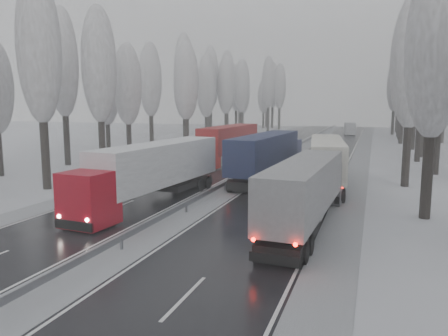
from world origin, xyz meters
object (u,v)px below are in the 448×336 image
Objects in this scene: truck_red_white at (152,169)px; truck_cream_box at (326,158)px; truck_grey_tarp at (308,187)px; truck_blue_box at (269,153)px; box_truck_distant at (350,128)px; truck_red_red at (226,142)px.

truck_cream_box is at bearing 50.34° from truck_red_white.
truck_blue_box reaches higher than truck_grey_tarp.
truck_red_red is at bearing -107.22° from box_truck_distant.
box_truck_distant is (-2.01, 81.35, -0.87)m from truck_grey_tarp.
box_truck_distant is at bearing 94.01° from truck_grey_tarp.
truck_blue_box is 13.07m from truck_red_red.
truck_red_red is (-2.11, 23.15, 0.08)m from truck_red_white.
truck_red_white is (-9.59, -79.18, 1.07)m from box_truck_distant.
truck_red_red is at bearing 131.32° from truck_cream_box.
truck_cream_box is 16.02m from truck_red_white.
truck_blue_box is 1.01× the size of truck_red_white.
truck_blue_box is 13.89m from truck_red_white.
truck_cream_box is at bearing -94.06° from box_truck_distant.
truck_blue_box is (-5.90, 14.84, 0.22)m from truck_grey_tarp.
truck_red_white is at bearing -82.30° from truck_red_red.
truck_blue_box is 1.05× the size of truck_cream_box.
truck_grey_tarp is 15.97m from truck_blue_box.
truck_grey_tarp reaches higher than box_truck_distant.
truck_blue_box is at bearing -98.77° from box_truck_distant.
truck_blue_box is 2.17× the size of box_truck_distant.
box_truck_distant is 0.45× the size of truck_red_red.
truck_blue_box is at bearing 70.53° from truck_red_white.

